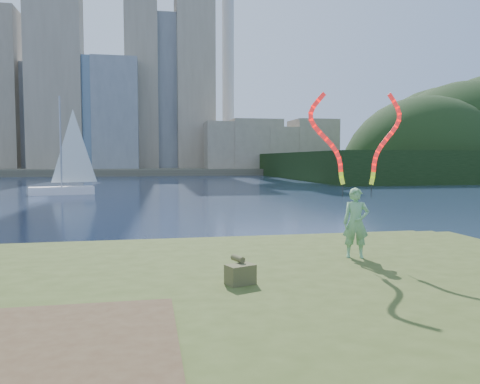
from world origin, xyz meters
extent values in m
plane|color=#19263F|center=(0.00, 0.00, 0.00)|extent=(320.00, 320.00, 0.00)
cube|color=#3A4A1A|center=(0.00, -2.50, 0.15)|extent=(20.00, 18.00, 0.30)
cube|color=#3A4A1A|center=(0.00, -2.20, 0.40)|extent=(17.00, 15.00, 0.30)
cube|color=#3A4A1A|center=(0.00, -2.00, 0.65)|extent=(14.00, 12.00, 0.30)
cube|color=#47331E|center=(-2.20, -3.20, 0.81)|extent=(3.20, 3.00, 0.02)
cube|color=brown|center=(0.00, 95.00, 0.60)|extent=(320.00, 40.00, 1.20)
cylinder|color=silver|center=(18.00, 102.00, 30.20)|extent=(2.80, 2.80, 58.00)
imported|color=#15771C|center=(3.56, 0.67, 1.57)|extent=(0.65, 0.53, 1.55)
cylinder|color=black|center=(3.32, 0.86, 2.28)|extent=(0.02, 0.02, 0.30)
cylinder|color=black|center=(3.90, 0.66, 2.28)|extent=(0.02, 0.02, 0.30)
cube|color=#4A432A|center=(0.62, -1.01, 0.97)|extent=(0.56, 0.47, 0.34)
cylinder|color=#4A432A|center=(0.62, -0.78, 1.20)|extent=(0.22, 0.34, 0.11)
cube|color=white|center=(-8.11, 32.64, 0.31)|extent=(5.39, 2.75, 0.72)
cylinder|color=gray|center=(-8.11, 32.64, 4.33)|extent=(0.14, 0.14, 7.84)
camera|label=1|loc=(-0.93, -8.88, 2.97)|focal=35.00mm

